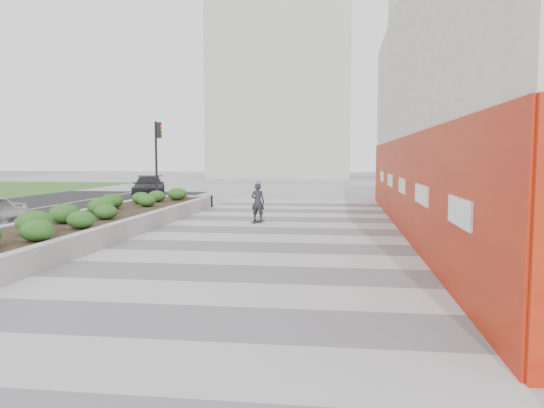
{
  "coord_description": "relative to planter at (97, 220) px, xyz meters",
  "views": [
    {
      "loc": [
        2.08,
        -8.63,
        2.36
      ],
      "look_at": [
        0.22,
        5.61,
        1.1
      ],
      "focal_mm": 35.0,
      "sensor_mm": 36.0,
      "label": 1
    }
  ],
  "objects": [
    {
      "name": "manhole_cover",
      "position": [
        6.0,
        -4.0,
        -0.42
      ],
      "size": [
        0.44,
        0.44,
        0.01
      ],
      "primitive_type": "cylinder",
      "color": "#595654",
      "rests_on": "ground"
    },
    {
      "name": "traffic_signal_near",
      "position": [
        -1.73,
        10.5,
        2.34
      ],
      "size": [
        0.33,
        0.28,
        4.2
      ],
      "color": "black",
      "rests_on": "ground"
    },
    {
      "name": "building",
      "position": [
        12.48,
        1.98,
        3.56
      ],
      "size": [
        6.04,
        24.08,
        8.0
      ],
      "color": "#BEB7A2",
      "rests_on": "ground"
    },
    {
      "name": "walkway",
      "position": [
        5.5,
        -4.0,
        -0.41
      ],
      "size": [
        8.0,
        36.0,
        0.01
      ],
      "primitive_type": "cube",
      "color": "#A8A8AD",
      "rests_on": "ground"
    },
    {
      "name": "planter",
      "position": [
        0.0,
        0.0,
        0.0
      ],
      "size": [
        3.0,
        18.0,
        0.9
      ],
      "color": "#9E9EA0",
      "rests_on": "ground"
    },
    {
      "name": "ground",
      "position": [
        5.5,
        -7.0,
        -0.42
      ],
      "size": [
        160.0,
        160.0,
        0.0
      ],
      "primitive_type": "plane",
      "color": "gray",
      "rests_on": "ground"
    },
    {
      "name": "distant_bldg_north_r",
      "position": [
        20.5,
        53.0,
        11.58
      ],
      "size": [
        14.0,
        10.0,
        24.0
      ],
      "primitive_type": "cube",
      "color": "#ADAAA3",
      "rests_on": "ground"
    },
    {
      "name": "car_dark",
      "position": [
        -3.74,
        14.55,
        0.23
      ],
      "size": [
        3.11,
        4.8,
        1.29
      ],
      "primitive_type": "imported",
      "rotation": [
        0.0,
        0.0,
        0.32
      ],
      "color": "black",
      "rests_on": "ground"
    },
    {
      "name": "skateboarder",
      "position": [
        4.6,
        3.21,
        0.35
      ],
      "size": [
        0.54,
        0.74,
        1.52
      ],
      "rotation": [
        0.0,
        0.0,
        -0.35
      ],
      "color": "beige",
      "rests_on": "ground"
    },
    {
      "name": "distant_bldg_north_l",
      "position": [
        0.5,
        48.0,
        9.58
      ],
      "size": [
        16.0,
        12.0,
        20.0
      ],
      "primitive_type": "cube",
      "color": "#ADAAA3",
      "rests_on": "ground"
    }
  ]
}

